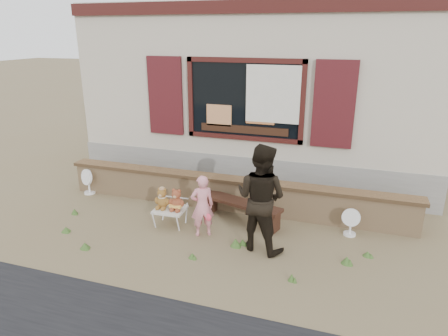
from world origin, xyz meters
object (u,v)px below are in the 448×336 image
(child, at_px, (202,206))
(bench, at_px, (241,207))
(teddy_bear_left, at_px, (162,198))
(adult, at_px, (261,198))
(teddy_bear_right, at_px, (177,199))
(folding_chair, at_px, (170,210))

(child, bearing_deg, bench, -156.35)
(bench, xyz_separation_m, teddy_bear_left, (-1.33, -0.55, 0.23))
(bench, relative_size, adult, 0.92)
(bench, relative_size, teddy_bear_left, 4.15)
(teddy_bear_left, height_order, teddy_bear_right, teddy_bear_right)
(adult, bearing_deg, teddy_bear_left, 7.83)
(bench, relative_size, child, 1.48)
(folding_chair, relative_size, teddy_bear_right, 1.40)
(folding_chair, height_order, adult, adult)
(child, xyz_separation_m, adult, (1.05, -0.12, 0.34))
(teddy_bear_left, distance_m, teddy_bear_right, 0.28)
(teddy_bear_left, bearing_deg, child, -12.85)
(bench, xyz_separation_m, teddy_bear_right, (-1.05, -0.54, 0.24))
(teddy_bear_right, bearing_deg, bench, 24.63)
(adult, bearing_deg, bench, -40.02)
(bench, height_order, child, child)
(bench, bearing_deg, teddy_bear_left, -140.50)
(bench, xyz_separation_m, folding_chair, (-1.19, -0.55, 0.00))
(bench, height_order, teddy_bear_right, teddy_bear_right)
(teddy_bear_left, xyz_separation_m, child, (0.84, -0.15, 0.02))
(child, distance_m, adult, 1.11)
(child, relative_size, adult, 0.62)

